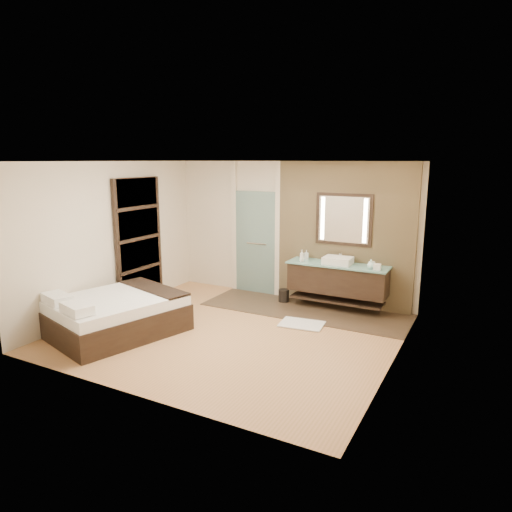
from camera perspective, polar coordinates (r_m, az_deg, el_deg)
The scene contains 15 objects.
floor at distance 7.44m, azimuth -2.91°, elevation -9.54°, with size 5.00×5.00×0.00m, color #AE7C49.
tile_strip at distance 8.54m, azimuth 6.13°, elevation -6.67°, with size 3.80×1.30×0.01m, color #3C2E20.
stone_wall at distance 8.62m, azimuth 10.93°, elevation 2.56°, with size 2.60×0.08×2.70m, color tan.
vanity at distance 8.51m, azimuth 10.14°, elevation -2.84°, with size 1.85×0.55×0.88m.
mirror_unit at distance 8.53m, azimuth 10.90°, elevation 4.50°, with size 1.06×0.04×0.96m.
frosted_door at distance 9.35m, azimuth -0.03°, elevation 2.22°, with size 1.10×0.12×2.70m.
shoji_partition at distance 8.99m, azimuth -14.41°, elevation 1.88°, with size 0.06×1.20×2.40m.
bed at distance 7.66m, azimuth -17.15°, elevation -7.01°, with size 2.01×2.27×0.74m.
bath_mat at distance 7.79m, azimuth 5.75°, elevation -8.45°, with size 0.72×0.50×0.02m, color silver.
waste_bin at distance 8.93m, azimuth 3.48°, elevation -4.98°, with size 0.20×0.20×0.25m, color black.
tissue_box at distance 8.12m, azimuth 14.91°, elevation -1.33°, with size 0.12×0.12×0.10m, color white.
soap_bottle_a at distance 8.52m, azimuth 5.76°, elevation 0.05°, with size 0.09×0.09×0.22m, color silver.
soap_bottle_b at distance 8.73m, azimuth 6.31°, elevation 0.17°, with size 0.08×0.08×0.17m, color #B2B2B2.
soap_bottle_c at distance 8.18m, azimuth 14.17°, elevation -0.98°, with size 0.13×0.13×0.16m, color #C1F3EC.
cup at distance 8.30m, azimuth 14.27°, elevation -1.03°, with size 0.12×0.12×0.10m, color white.
Camera 1 is at (3.56, -5.94, 2.73)m, focal length 32.00 mm.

